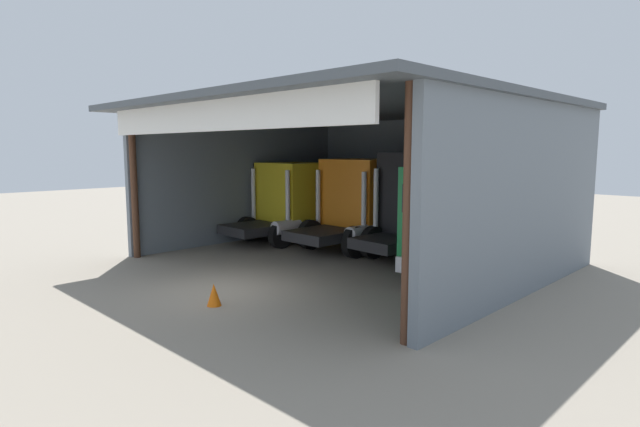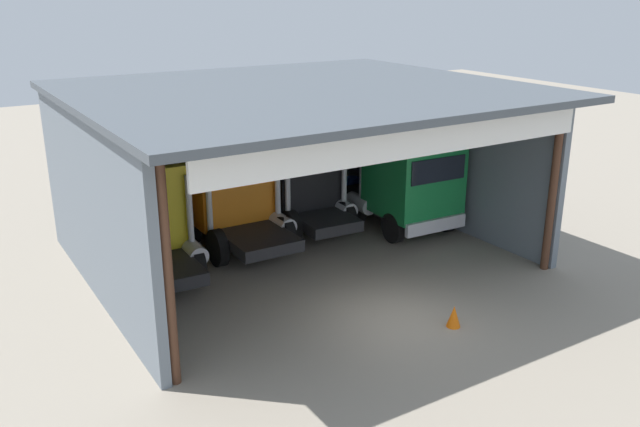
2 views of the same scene
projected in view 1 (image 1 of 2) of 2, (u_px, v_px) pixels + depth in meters
name	position (u px, v px, depth m)	size (l,w,h in m)	color
ground_plane	(229.00, 289.00, 14.07)	(80.00, 80.00, 0.00)	gray
workshop_shed	(365.00, 154.00, 17.79)	(12.74, 11.54, 5.33)	slate
truck_yellow_left_bay	(292.00, 199.00, 21.50)	(2.76, 4.82, 3.30)	yellow
truck_orange_yard_outside	(359.00, 201.00, 19.71)	(2.77, 4.72, 3.49)	orange
truck_black_center_right_bay	(422.00, 202.00, 17.94)	(2.61, 4.52, 3.76)	black
truck_green_center_left_bay	(466.00, 223.00, 14.33)	(2.72, 4.93, 3.38)	#197F3D
oil_drum	(533.00, 251.00, 17.02)	(0.58, 0.58, 0.90)	#194CB2
tool_cart	(414.00, 233.00, 20.35)	(0.90, 0.60, 1.00)	black
traffic_cone	(214.00, 295.00, 12.55)	(0.36, 0.36, 0.56)	orange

